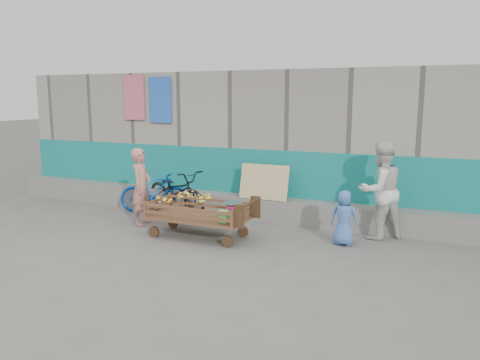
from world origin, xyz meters
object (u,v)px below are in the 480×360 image
at_px(bicycle_dark, 176,192).
at_px(woman, 380,190).
at_px(banana_cart, 196,207).
at_px(bicycle_blue, 154,192).
at_px(child, 344,218).
at_px(vendor_man, 141,187).
at_px(bench, 177,211).

bearing_deg(bicycle_dark, woman, -68.78).
xyz_separation_m(banana_cart, woman, (2.97, 1.24, 0.31)).
bearing_deg(bicycle_dark, bicycle_blue, 114.63).
height_order(woman, child, woman).
height_order(banana_cart, vendor_man, vendor_man).
height_order(woman, bicycle_blue, woman).
distance_m(bench, bicycle_dark, 0.58).
distance_m(child, bicycle_dark, 3.73).
distance_m(vendor_man, woman, 4.46).
distance_m(banana_cart, bench, 1.28).
bearing_deg(banana_cart, bicycle_blue, 144.49).
xyz_separation_m(banana_cart, bicycle_blue, (-1.71, 1.22, -0.10)).
relative_size(child, bicycle_blue, 0.63).
distance_m(bench, vendor_man, 0.88).
height_order(banana_cart, bench, banana_cart).
xyz_separation_m(vendor_man, bicycle_dark, (0.20, 0.93, -0.26)).
xyz_separation_m(vendor_man, bicycle_blue, (-0.32, 0.90, -0.30)).
bearing_deg(bench, child, -3.88).
xyz_separation_m(banana_cart, child, (2.48, 0.59, -0.08)).
height_order(woman, bicycle_dark, woman).
relative_size(vendor_man, bicycle_dark, 0.81).
bearing_deg(bicycle_dark, child, -78.75).
relative_size(bicycle_dark, bicycle_blue, 1.24).
bearing_deg(woman, vendor_man, -30.45).
bearing_deg(vendor_man, bicycle_dark, -24.61).
relative_size(banana_cart, bicycle_dark, 1.03).
relative_size(bench, bicycle_dark, 0.59).
relative_size(banana_cart, bench, 1.74).
bearing_deg(woman, bicycle_dark, -42.54).
bearing_deg(banana_cart, bicycle_dark, 133.55).
bearing_deg(bicycle_blue, bench, -138.34).
relative_size(vendor_man, child, 1.60).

